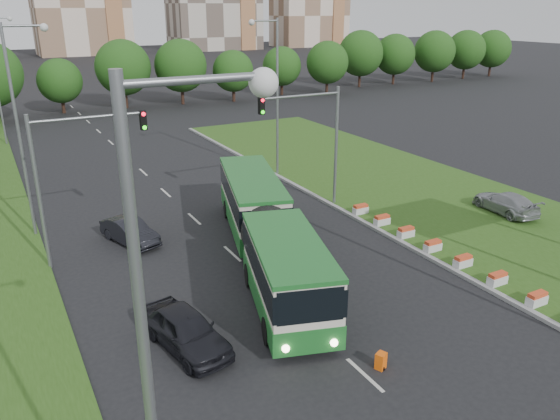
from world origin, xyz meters
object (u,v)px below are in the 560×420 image
shopping_trolley (381,361)px  car_left_near (186,330)px  traffic_mast_left (70,164)px  pedestrian (326,320)px  car_left_far (130,231)px  traffic_mast_median (316,130)px  car_median (506,202)px  articulated_bus (261,230)px

shopping_trolley → car_left_near: bearing=117.8°
traffic_mast_left → shopping_trolley: 17.75m
pedestrian → car_left_far: bearing=17.3°
traffic_mast_median → shopping_trolley: size_ratio=12.18×
traffic_mast_left → car_median: size_ratio=1.70×
shopping_trolley → car_median: bearing=4.1°
traffic_mast_left → articulated_bus: size_ratio=0.44×
articulated_bus → shopping_trolley: (-0.20, -10.26, -1.51)m
traffic_mast_left → car_left_far: (2.86, 1.21, -4.66)m
car_median → pedestrian: (-18.05, -6.36, 0.02)m
traffic_mast_left → shopping_trolley: (8.13, -14.96, -5.02)m
car_left_near → car_median: (23.23, 4.26, 0.03)m
traffic_mast_left → car_median: bearing=-13.2°
car_left_near → traffic_mast_left: bearing=91.2°
traffic_mast_left → traffic_mast_median: bearing=3.8°
articulated_bus → car_left_near: articulated_bus is taller
traffic_mast_median → car_left_near: bearing=-139.1°
car_median → shopping_trolley: 19.52m
traffic_mast_median → shopping_trolley: traffic_mast_median is taller
shopping_trolley → articulated_bus: bearing=65.5°
traffic_mast_median → pedestrian: size_ratio=4.70×
traffic_mast_median → articulated_bus: (-6.83, -5.70, -3.52)m
articulated_bus → shopping_trolley: articulated_bus is taller
car_left_near → car_median: bearing=-0.6°
traffic_mast_left → car_median: traffic_mast_left is taller
car_left_far → car_median: bearing=-35.8°
traffic_mast_median → traffic_mast_left: 15.19m
car_left_near → pedestrian: pedestrian is taller
car_left_near → car_median: size_ratio=1.00×
car_left_far → shopping_trolley: car_left_far is taller
traffic_mast_median → car_left_near: (-12.95, -11.21, -4.55)m
traffic_mast_median → articulated_bus: traffic_mast_median is taller
traffic_mast_left → shopping_trolley: bearing=-61.5°
traffic_mast_median → pedestrian: bearing=-120.3°
car_left_far → shopping_trolley: 17.01m
traffic_mast_median → car_median: 13.21m
traffic_mast_median → car_median: (10.29, -6.95, -4.52)m
car_left_near → traffic_mast_median: bearing=29.9°
traffic_mast_left → car_left_far: traffic_mast_left is taller
traffic_mast_median → car_left_far: size_ratio=1.90×
traffic_mast_left → pedestrian: traffic_mast_left is taller
pedestrian → shopping_trolley: bearing=-165.5°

